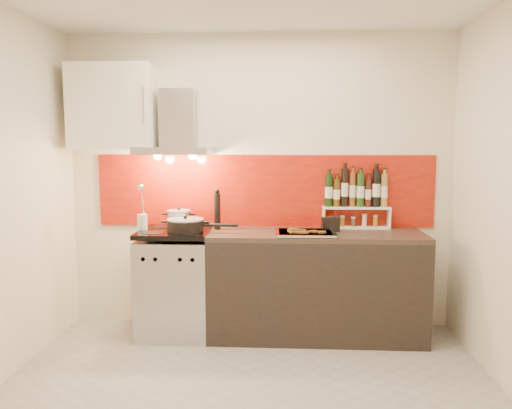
# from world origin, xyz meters

# --- Properties ---
(floor) EXTENTS (3.40, 3.40, 0.00)m
(floor) POSITION_xyz_m (0.00, 0.00, 0.00)
(floor) COLOR #9E9991
(floor) RESTS_ON ground
(back_wall) EXTENTS (3.40, 0.02, 2.60)m
(back_wall) POSITION_xyz_m (0.00, 1.40, 1.30)
(back_wall) COLOR silver
(back_wall) RESTS_ON ground
(backsplash) EXTENTS (3.00, 0.02, 0.64)m
(backsplash) POSITION_xyz_m (0.05, 1.39, 1.22)
(backsplash) COLOR maroon
(backsplash) RESTS_ON back_wall
(range_stove) EXTENTS (0.60, 0.60, 0.91)m
(range_stove) POSITION_xyz_m (-0.70, 1.10, 0.44)
(range_stove) COLOR #B7B7BA
(range_stove) RESTS_ON ground
(counter) EXTENTS (1.80, 0.60, 0.90)m
(counter) POSITION_xyz_m (0.50, 1.10, 0.45)
(counter) COLOR black
(counter) RESTS_ON ground
(range_hood) EXTENTS (0.62, 0.50, 0.61)m
(range_hood) POSITION_xyz_m (-0.70, 1.24, 1.74)
(range_hood) COLOR #B7B7BA
(range_hood) RESTS_ON back_wall
(upper_cabinet) EXTENTS (0.70, 0.35, 0.72)m
(upper_cabinet) POSITION_xyz_m (-1.25, 1.22, 1.95)
(upper_cabinet) COLOR white
(upper_cabinet) RESTS_ON back_wall
(stock_pot) EXTENTS (0.21, 0.21, 0.18)m
(stock_pot) POSITION_xyz_m (-0.69, 1.22, 0.99)
(stock_pot) COLOR #B7B7BA
(stock_pot) RESTS_ON range_stove
(saute_pan) EXTENTS (0.59, 0.31, 0.14)m
(saute_pan) POSITION_xyz_m (-0.59, 1.02, 0.96)
(saute_pan) COLOR black
(saute_pan) RESTS_ON range_stove
(utensil_jar) EXTENTS (0.09, 0.13, 0.41)m
(utensil_jar) POSITION_xyz_m (-0.98, 1.08, 1.02)
(utensil_jar) COLOR silver
(utensil_jar) RESTS_ON range_stove
(pepper_mill) EXTENTS (0.06, 0.06, 0.35)m
(pepper_mill) POSITION_xyz_m (-0.35, 1.20, 1.07)
(pepper_mill) COLOR black
(pepper_mill) RESTS_ON counter
(step_shelf) EXTENTS (0.59, 0.16, 0.52)m
(step_shelf) POSITION_xyz_m (0.86, 1.34, 1.15)
(step_shelf) COLOR white
(step_shelf) RESTS_ON counter
(caddy_box) EXTENTS (0.16, 0.08, 0.13)m
(caddy_box) POSITION_xyz_m (0.62, 1.14, 0.96)
(caddy_box) COLOR black
(caddy_box) RESTS_ON counter
(baking_tray) EXTENTS (0.50, 0.39, 0.03)m
(baking_tray) POSITION_xyz_m (0.40, 1.00, 0.92)
(baking_tray) COLOR silver
(baking_tray) RESTS_ON counter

